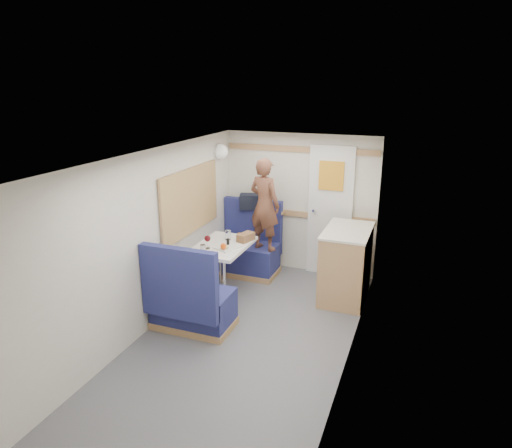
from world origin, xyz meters
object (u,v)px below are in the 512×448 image
at_px(bench_far, 248,253).
at_px(tumbler_left, 203,249).
at_px(galley_counter, 346,263).
at_px(bread_loaf, 246,237).
at_px(wine_glass, 207,239).
at_px(pepper_grinder, 228,242).
at_px(cheese_block, 224,247).
at_px(tray, 228,247).
at_px(dinette_table, 222,256).
at_px(bench_near, 191,305).
at_px(orange_fruit, 223,246).
at_px(duffel_bag, 255,202).
at_px(beer_glass, 240,237).
at_px(dome_light, 221,151).
at_px(tumbler_mid, 228,235).
at_px(person, 265,205).

height_order(bench_far, tumbler_left, bench_far).
xyz_separation_m(galley_counter, bread_loaf, (-1.24, -0.31, 0.30)).
relative_size(wine_glass, pepper_grinder, 1.76).
xyz_separation_m(galley_counter, tumbler_left, (-1.56, -0.90, 0.31)).
distance_m(galley_counter, cheese_block, 1.56).
bearing_deg(tray, dinette_table, 149.05).
distance_m(dinette_table, wine_glass, 0.35).
bearing_deg(bench_far, pepper_grinder, -84.39).
bearing_deg(bread_loaf, bench_near, -101.55).
distance_m(cheese_block, pepper_grinder, 0.15).
distance_m(dinette_table, orange_fruit, 0.30).
bearing_deg(wine_glass, bread_loaf, 52.51).
xyz_separation_m(duffel_bag, cheese_block, (0.09, -1.28, -0.25)).
xyz_separation_m(tray, cheese_block, (-0.01, -0.09, 0.03)).
distance_m(duffel_bag, tray, 1.23).
distance_m(orange_fruit, cheese_block, 0.03).
bearing_deg(bench_near, beer_glass, 82.03).
bearing_deg(tray, galley_counter, 24.66).
xyz_separation_m(dome_light, tray, (0.51, -0.92, -1.02)).
bearing_deg(pepper_grinder, tray, -61.27).
xyz_separation_m(tumbler_mid, bread_loaf, (0.23, 0.04, -0.01)).
distance_m(cheese_block, wine_glass, 0.23).
bearing_deg(duffel_bag, bench_near, -107.89).
bearing_deg(pepper_grinder, tumbler_left, -118.27).
bearing_deg(bench_far, orange_fruit, -84.47).
relative_size(person, orange_fruit, 17.06).
height_order(person, tumbler_mid, person).
height_order(bench_near, bread_loaf, bench_near).
bearing_deg(wine_glass, person, 66.11).
bearing_deg(galley_counter, bread_loaf, -165.85).
xyz_separation_m(wine_glass, beer_glass, (0.26, 0.41, -0.07)).
distance_m(galley_counter, orange_fruit, 1.58).
distance_m(person, cheese_block, 0.97).
xyz_separation_m(dome_light, pepper_grinder, (0.48, -0.86, -0.98)).
xyz_separation_m(orange_fruit, bread_loaf, (0.12, 0.42, -0.01)).
bearing_deg(tray, tumbler_left, -127.13).
distance_m(tray, tumbler_mid, 0.30).
height_order(person, beer_glass, person).
height_order(duffel_bag, orange_fruit, duffel_bag).
height_order(galley_counter, tray, galley_counter).
xyz_separation_m(tumbler_mid, beer_glass, (0.16, 0.01, -0.01)).
bearing_deg(wine_glass, tumbler_left, -85.47).
bearing_deg(bench_far, bench_near, -90.00).
bearing_deg(tumbler_mid, galley_counter, 13.40).
height_order(dinette_table, beer_glass, beer_glass).
bearing_deg(bench_far, tumbler_mid, -90.86).
distance_m(wine_glass, tumbler_mid, 0.41).
distance_m(wine_glass, pepper_grinder, 0.27).
relative_size(cheese_block, bread_loaf, 0.39).
distance_m(dinette_table, tumbler_left, 0.41).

